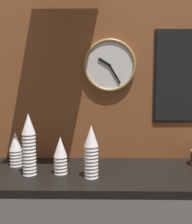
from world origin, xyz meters
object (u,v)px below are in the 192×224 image
Objects in this scene: cup_stack_center_left at (60,155)px; cup_stack_left at (29,144)px; cup_stack_far_left at (16,149)px; cup_stack_center at (91,151)px; menu_board at (189,76)px; wall_clock at (110,65)px.

cup_stack_left reaches higher than cup_stack_center_left.
cup_stack_far_left is 0.73× the size of cup_stack_center.
cup_stack_center_left is 0.35× the size of menu_board.
menu_board is at bearing 30.34° from cup_stack_center.
wall_clock reaches higher than cup_stack_left.
cup_stack_center is at bearing -19.44° from cup_stack_center_left.
cup_stack_left is at bearing -173.02° from cup_stack_center_left.
cup_stack_left is 0.67m from wall_clock.
wall_clock is at bearing 15.35° from cup_stack_far_left.
cup_stack_center is 0.48× the size of menu_board.
cup_stack_center_left is 0.61× the size of cup_stack_left.
wall_clock reaches higher than cup_stack_far_left.
cup_stack_left is (-0.16, -0.02, 0.06)m from cup_stack_center_left.
cup_stack_left is at bearing -161.52° from menu_board.
cup_stack_left is 0.33m from cup_stack_center.
menu_board is at bearing 18.48° from cup_stack_left.
cup_stack_left is 1.20× the size of cup_stack_center.
cup_stack_far_left is at bearing 157.17° from cup_stack_center.
cup_stack_left is 0.57× the size of menu_board.
wall_clock is at bearing 34.74° from cup_stack_left.
cup_stack_center is 0.78m from menu_board.
menu_board is (1.03, 0.16, 0.42)m from cup_stack_far_left.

